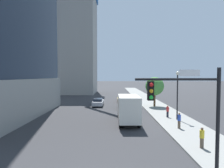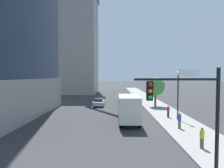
# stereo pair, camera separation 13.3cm
# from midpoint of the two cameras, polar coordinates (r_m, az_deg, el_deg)

# --- Properties ---
(sidewalk) EXTENTS (4.88, 120.00, 0.15)m
(sidewalk) POSITION_cam_midpoint_polar(r_m,az_deg,el_deg) (29.18, 16.37, -8.69)
(sidewalk) COLOR gray
(sidewalk) RESTS_ON ground
(construction_building) EXTENTS (19.06, 22.63, 43.81)m
(construction_building) POSITION_cam_midpoint_polar(r_m,az_deg,el_deg) (64.40, -10.98, 14.09)
(construction_building) COLOR #9E9B93
(construction_building) RESTS_ON ground
(traffic_light_pole) EXTENTS (4.66, 0.48, 5.97)m
(traffic_light_pole) POSITION_cam_midpoint_polar(r_m,az_deg,el_deg) (11.08, 22.54, -5.46)
(traffic_light_pole) COLOR black
(traffic_light_pole) RESTS_ON sidewalk
(street_lamp) EXTENTS (0.44, 0.44, 6.07)m
(street_lamp) POSITION_cam_midpoint_polar(r_m,az_deg,el_deg) (24.92, 19.61, -1.29)
(street_lamp) COLOR black
(street_lamp) RESTS_ON sidewalk
(street_tree) EXTENTS (3.33, 3.33, 5.33)m
(street_tree) POSITION_cam_midpoint_polar(r_m,az_deg,el_deg) (34.79, 13.20, -0.69)
(street_tree) COLOR brown
(street_tree) RESTS_ON sidewalk
(car_silver) EXTENTS (1.92, 4.79, 1.41)m
(car_silver) POSITION_cam_midpoint_polar(r_m,az_deg,el_deg) (35.80, -3.94, -5.51)
(car_silver) COLOR #B7B7BC
(car_silver) RESTS_ON ground
(car_green) EXTENTS (1.86, 4.78, 1.42)m
(car_green) POSITION_cam_midpoint_polar(r_m,az_deg,el_deg) (33.12, 3.83, -6.15)
(car_green) COLOR #1E6638
(car_green) RESTS_ON ground
(car_gold) EXTENTS (1.80, 4.55, 1.33)m
(car_gold) POSITION_cam_midpoint_polar(r_m,az_deg,el_deg) (40.36, 3.29, -4.66)
(car_gold) COLOR #AD8938
(car_gold) RESTS_ON ground
(box_truck) EXTENTS (2.35, 7.07, 3.37)m
(box_truck) POSITION_cam_midpoint_polar(r_m,az_deg,el_deg) (22.73, 5.20, -7.24)
(box_truck) COLOR silver
(box_truck) RESTS_ON ground
(pedestrian_blue_shirt) EXTENTS (0.34, 0.34, 1.66)m
(pedestrian_blue_shirt) POSITION_cam_midpoint_polar(r_m,az_deg,el_deg) (21.24, 20.04, -10.40)
(pedestrian_blue_shirt) COLOR brown
(pedestrian_blue_shirt) RESTS_ON sidewalk
(pedestrian_red_shirt) EXTENTS (0.34, 0.34, 1.60)m
(pedestrian_red_shirt) POSITION_cam_midpoint_polar(r_m,az_deg,el_deg) (26.36, 16.88, -7.94)
(pedestrian_red_shirt) COLOR black
(pedestrian_red_shirt) RESTS_ON sidewalk
(pedestrian_yellow_shirt) EXTENTS (0.34, 0.34, 1.59)m
(pedestrian_yellow_shirt) POSITION_cam_midpoint_polar(r_m,az_deg,el_deg) (16.35, 25.92, -14.53)
(pedestrian_yellow_shirt) COLOR brown
(pedestrian_yellow_shirt) RESTS_ON sidewalk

